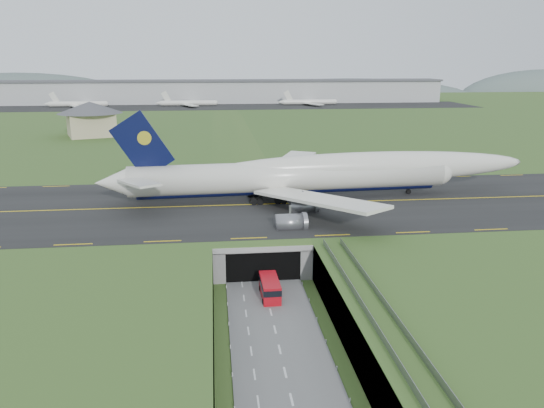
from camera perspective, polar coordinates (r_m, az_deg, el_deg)
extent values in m
plane|color=#2C5120|center=(78.82, -0.36, -10.71)|extent=(900.00, 900.00, 0.00)
cube|color=gray|center=(77.56, -0.37, -8.72)|extent=(800.00, 800.00, 6.00)
cube|color=slate|center=(72.14, 0.27, -13.23)|extent=(12.00, 75.00, 0.20)
cube|color=black|center=(107.57, -2.20, -0.09)|extent=(800.00, 44.00, 0.18)
cube|color=gray|center=(94.36, -1.57, -2.67)|extent=(16.00, 22.00, 1.00)
cube|color=gray|center=(94.88, -5.79, -4.23)|extent=(2.00, 22.00, 6.00)
cube|color=gray|center=(95.95, 2.62, -3.94)|extent=(2.00, 22.00, 6.00)
cube|color=black|center=(90.65, -1.29, -5.44)|extent=(12.00, 12.00, 5.00)
cube|color=#A8A8A3|center=(83.92, -0.94, -4.90)|extent=(17.00, 0.50, 0.80)
cube|color=#A8A8A3|center=(62.14, 11.87, -12.61)|extent=(3.00, 53.00, 0.50)
cube|color=gray|center=(61.40, 10.64, -12.11)|extent=(0.06, 53.00, 1.00)
cube|color=gray|center=(62.23, 13.17, -11.87)|extent=(0.06, 53.00, 1.00)
cylinder|color=#A8A8A3|center=(56.08, 14.85, -19.73)|extent=(0.90, 0.90, 5.60)
cylinder|color=#A8A8A3|center=(65.64, 11.04, -13.93)|extent=(0.90, 0.90, 5.60)
cylinder|color=#A8A8A3|center=(75.90, 8.36, -9.61)|extent=(0.90, 0.90, 5.60)
cylinder|color=silver|center=(110.70, 1.96, 2.99)|extent=(66.33, 9.78, 6.22)
sphere|color=silver|center=(121.50, 17.46, 3.39)|extent=(6.42, 6.42, 6.10)
cone|color=silver|center=(109.57, -16.83, 2.21)|extent=(7.11, 6.27, 5.91)
ellipsoid|color=silver|center=(115.21, 10.72, 3.93)|extent=(69.74, 9.47, 6.53)
ellipsoid|color=black|center=(120.92, 17.07, 3.75)|extent=(4.50, 2.95, 2.18)
cylinder|color=black|center=(111.24, 1.95, 1.77)|extent=(62.84, 6.00, 2.61)
cube|color=silver|center=(126.21, 1.44, 4.07)|extent=(19.25, 29.05, 2.62)
cube|color=silver|center=(115.77, -13.59, 3.85)|extent=(8.47, 11.55, 1.00)
cube|color=silver|center=(96.60, 4.90, 0.53)|extent=(21.61, 28.12, 2.62)
cube|color=silver|center=(101.54, -14.12, 2.26)|extent=(9.27, 11.42, 1.00)
cube|color=black|center=(107.58, -13.77, 6.16)|extent=(12.38, 1.25, 13.75)
cylinder|color=gold|center=(107.34, -13.56, 6.94)|extent=(2.75, 0.83, 2.72)
cylinder|color=slate|center=(120.55, 1.41, 2.07)|extent=(5.22, 3.48, 3.21)
cylinder|color=slate|center=(129.64, -1.43, 3.00)|extent=(5.22, 3.48, 3.21)
cylinder|color=slate|center=(103.03, 3.33, -0.24)|extent=(5.22, 3.48, 3.21)
cylinder|color=slate|center=(92.52, 1.94, -2.03)|extent=(5.22, 3.48, 3.21)
cylinder|color=black|center=(119.62, 14.46, 1.31)|extent=(1.09, 0.54, 1.07)
cube|color=black|center=(110.90, -0.28, 0.80)|extent=(6.19, 7.11, 1.36)
cube|color=#B40C16|center=(80.14, -0.24, -9.00)|extent=(2.70, 6.99, 2.78)
cube|color=black|center=(79.91, -0.24, -8.64)|extent=(2.75, 7.08, 0.93)
cube|color=black|center=(80.62, -0.24, -9.75)|extent=(2.51, 6.52, 0.46)
cylinder|color=black|center=(78.38, -0.92, -10.46)|extent=(0.34, 0.84, 0.83)
cylinder|color=black|center=(82.56, -1.27, -9.07)|extent=(0.34, 0.84, 0.83)
cylinder|color=black|center=(78.65, 0.86, -10.36)|extent=(0.34, 0.84, 0.83)
cylinder|color=black|center=(82.82, 0.41, -8.99)|extent=(0.34, 0.84, 0.83)
cube|color=#BEAF89|center=(217.82, -18.86, 8.07)|extent=(21.04, 21.04, 8.83)
cone|color=#4C4C51|center=(217.19, -19.01, 9.80)|extent=(30.86, 30.86, 4.41)
cube|color=#B2B2B2|center=(371.17, -5.30, 11.92)|extent=(300.00, 22.00, 15.00)
cube|color=#4C4C51|center=(370.82, -5.33, 13.07)|extent=(302.00, 24.00, 1.20)
cube|color=black|center=(341.76, -5.16, 10.40)|extent=(320.00, 50.00, 0.08)
cylinder|color=silver|center=(356.37, -20.14, 10.08)|extent=(34.00, 3.20, 3.20)
cylinder|color=silver|center=(346.84, -8.96, 10.69)|extent=(34.00, 3.20, 3.20)
cylinder|color=silver|center=(352.15, 4.04, 10.90)|extent=(34.00, 3.20, 3.20)
ellipsoid|color=#52635F|center=(530.85, -25.67, 9.59)|extent=(220.00, 77.00, 56.00)
ellipsoid|color=#52635F|center=(517.88, 8.07, 10.81)|extent=(260.00, 91.00, 44.00)
ellipsoid|color=#52635F|center=(599.27, 27.24, 9.89)|extent=(180.00, 63.00, 60.00)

